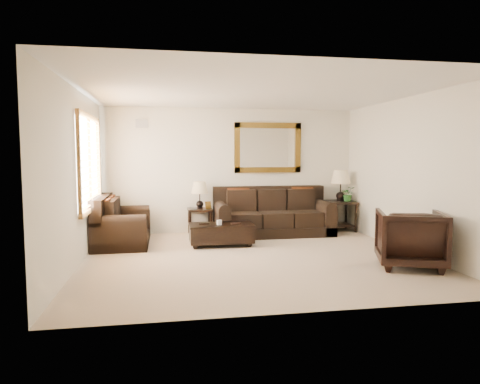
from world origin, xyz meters
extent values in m
cube|color=tan|center=(0.00, 0.00, 0.00)|extent=(5.50, 5.00, 0.01)
cube|color=white|center=(0.00, 0.00, 2.70)|extent=(5.50, 5.00, 0.01)
cube|color=silver|center=(0.00, 2.50, 1.35)|extent=(5.50, 0.01, 2.70)
cube|color=silver|center=(0.00, -2.50, 1.35)|extent=(5.50, 0.01, 2.70)
cube|color=silver|center=(-2.75, 0.00, 1.35)|extent=(0.01, 5.00, 2.70)
cube|color=silver|center=(2.75, 0.00, 1.35)|extent=(0.01, 5.00, 2.70)
cube|color=white|center=(-2.73, 0.90, 1.55)|extent=(0.01, 1.80, 1.50)
cube|color=brown|center=(-2.70, 0.90, 2.34)|extent=(0.06, 1.96, 0.08)
cube|color=brown|center=(-2.70, 0.90, 0.76)|extent=(0.06, 1.96, 0.08)
cube|color=brown|center=(-2.70, -0.04, 1.55)|extent=(0.06, 0.08, 1.50)
cube|color=brown|center=(-2.70, 1.84, 1.55)|extent=(0.06, 0.08, 1.50)
cube|color=brown|center=(-2.70, 0.90, 1.55)|extent=(0.05, 0.05, 1.50)
cube|color=#432B0D|center=(0.82, 2.46, 1.85)|extent=(1.50, 0.06, 1.10)
cube|color=white|center=(0.82, 2.48, 1.85)|extent=(1.26, 0.01, 0.86)
cube|color=#999999|center=(-1.90, 2.48, 2.35)|extent=(0.25, 0.02, 0.18)
cube|color=black|center=(0.82, 1.95, 0.10)|extent=(2.46, 1.06, 0.20)
cube|color=black|center=(0.82, 2.36, 0.75)|extent=(2.46, 0.25, 0.50)
cube|color=black|center=(0.16, 1.93, 0.35)|extent=(0.63, 0.87, 0.30)
cube|color=black|center=(0.82, 1.93, 0.35)|extent=(0.63, 0.87, 0.30)
cube|color=black|center=(1.47, 1.93, 0.35)|extent=(0.63, 0.87, 0.30)
cube|color=black|center=(-0.29, 1.95, 0.30)|extent=(0.25, 1.06, 0.59)
cylinder|color=black|center=(-0.29, 1.95, 0.59)|extent=(0.25, 1.04, 0.25)
cube|color=black|center=(1.92, 1.95, 0.30)|extent=(0.25, 1.06, 0.59)
cylinder|color=black|center=(1.92, 1.95, 0.59)|extent=(0.25, 1.04, 0.25)
cube|color=#5E280C|center=(0.10, 2.15, 0.75)|extent=(0.47, 0.21, 0.48)
cube|color=#5E280C|center=(1.53, 2.15, 0.75)|extent=(0.47, 0.21, 0.48)
cube|color=black|center=(-2.24, 1.50, 0.09)|extent=(0.97, 1.64, 0.18)
cube|color=black|center=(-2.62, 1.50, 0.69)|extent=(0.23, 1.64, 0.46)
cube|color=black|center=(-2.22, 1.20, 0.32)|extent=(0.80, 0.57, 0.28)
cube|color=black|center=(-2.22, 1.80, 0.32)|extent=(0.80, 0.57, 0.28)
cube|color=black|center=(-2.24, 0.79, 0.27)|extent=(0.97, 0.23, 0.54)
cylinder|color=black|center=(-2.24, 0.79, 0.54)|extent=(0.95, 0.23, 0.23)
cube|color=black|center=(-2.24, 2.21, 0.27)|extent=(0.97, 0.23, 0.54)
cylinder|color=black|center=(-2.24, 2.21, 0.54)|extent=(0.95, 0.23, 0.23)
cube|color=#5E280C|center=(-2.43, 1.15, 0.69)|extent=(0.19, 0.43, 0.44)
cube|color=#5E280C|center=(-2.43, 1.85, 0.69)|extent=(0.19, 0.43, 0.44)
cube|color=black|center=(-0.72, 2.20, 0.54)|extent=(0.51, 0.51, 0.05)
cube|color=black|center=(-0.72, 2.20, 0.11)|extent=(0.44, 0.44, 0.03)
cylinder|color=black|center=(-0.94, 1.98, 0.26)|extent=(0.05, 0.05, 0.51)
cylinder|color=black|center=(-0.50, 1.98, 0.26)|extent=(0.05, 0.05, 0.51)
cylinder|color=black|center=(-0.94, 2.42, 0.26)|extent=(0.05, 0.05, 0.51)
cylinder|color=black|center=(-0.50, 2.42, 0.26)|extent=(0.05, 0.05, 0.51)
sphere|color=black|center=(-0.72, 2.20, 0.65)|extent=(0.16, 0.16, 0.16)
cylinder|color=black|center=(-0.72, 2.20, 0.82)|extent=(0.02, 0.02, 0.34)
cone|color=beige|center=(-0.72, 2.20, 1.01)|extent=(0.35, 0.35, 0.24)
cube|color=#432B0D|center=(-0.55, 2.11, 0.64)|extent=(0.14, 0.09, 0.16)
cube|color=black|center=(2.40, 2.15, 0.64)|extent=(0.61, 0.61, 0.06)
cube|color=black|center=(2.40, 2.15, 0.13)|extent=(0.52, 0.52, 0.03)
cylinder|color=black|center=(2.14, 1.89, 0.31)|extent=(0.06, 0.06, 0.61)
cylinder|color=black|center=(2.67, 1.89, 0.31)|extent=(0.06, 0.06, 0.61)
cylinder|color=black|center=(2.14, 2.42, 0.31)|extent=(0.06, 0.06, 0.61)
cylinder|color=black|center=(2.67, 2.42, 0.31)|extent=(0.06, 0.06, 0.61)
sphere|color=black|center=(2.40, 2.15, 0.78)|extent=(0.19, 0.19, 0.19)
cylinder|color=black|center=(2.40, 2.15, 0.98)|extent=(0.03, 0.03, 0.40)
cone|color=beige|center=(2.40, 2.15, 1.21)|extent=(0.42, 0.42, 0.29)
sphere|color=black|center=(-0.91, 0.83, 0.04)|extent=(0.11, 0.11, 0.11)
sphere|color=black|center=(0.08, 0.83, 0.04)|extent=(0.11, 0.11, 0.11)
sphere|color=black|center=(-0.91, 1.28, 0.04)|extent=(0.11, 0.11, 0.11)
sphere|color=black|center=(0.08, 1.28, 0.04)|extent=(0.11, 0.11, 0.11)
cube|color=black|center=(-0.41, 1.06, 0.24)|extent=(1.17, 0.63, 0.33)
cube|color=black|center=(-0.41, 1.06, 0.39)|extent=(1.19, 0.65, 0.04)
cube|color=black|center=(-0.73, 1.10, 0.42)|extent=(0.20, 0.14, 0.03)
cube|color=black|center=(-0.14, 1.01, 0.42)|extent=(0.18, 0.13, 0.02)
cube|color=white|center=(-0.46, 0.97, 0.45)|extent=(0.09, 0.07, 0.09)
imported|color=black|center=(2.20, -0.96, 0.48)|extent=(1.18, 1.15, 0.96)
imported|color=#24571E|center=(2.54, 2.04, 0.80)|extent=(0.36, 0.39, 0.25)
camera|label=1|loc=(-1.42, -6.78, 1.70)|focal=32.00mm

